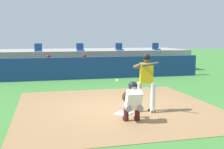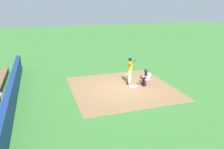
% 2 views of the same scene
% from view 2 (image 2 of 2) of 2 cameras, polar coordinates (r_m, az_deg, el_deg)
% --- Properties ---
extents(ground_plane, '(80.00, 80.00, 0.00)m').
position_cam_2_polar(ground_plane, '(14.70, 2.60, -3.45)').
color(ground_plane, '#428438').
extents(dirt_infield, '(6.40, 6.40, 0.01)m').
position_cam_2_polar(dirt_infield, '(14.69, 2.60, -3.43)').
color(dirt_infield, '#9E754C').
rests_on(dirt_infield, ground).
extents(home_plate, '(0.62, 0.62, 0.02)m').
position_cam_2_polar(home_plate, '(14.97, 5.47, -3.00)').
color(home_plate, white).
rests_on(home_plate, dirt_infield).
extents(batter_at_plate, '(0.63, 0.82, 1.80)m').
position_cam_2_polar(batter_at_plate, '(15.25, 4.54, 1.43)').
color(batter_at_plate, silver).
rests_on(batter_at_plate, ground).
extents(catcher_crouched, '(0.49, 1.73, 1.13)m').
position_cam_2_polar(catcher_crouched, '(15.12, 8.43, -0.56)').
color(catcher_crouched, gray).
rests_on(catcher_crouched, ground).
extents(dugout_wall, '(13.00, 0.30, 1.20)m').
position_cam_2_polar(dugout_wall, '(13.73, -23.72, -3.92)').
color(dugout_wall, navy).
rests_on(dugout_wall, ground).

